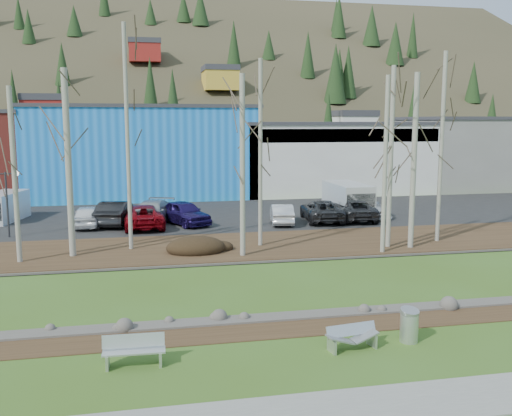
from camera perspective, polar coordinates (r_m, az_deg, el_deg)
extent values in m
plane|color=#3A5818|center=(18.22, 10.20, -13.67)|extent=(200.00, 200.00, 0.00)
cube|color=slate|center=(15.32, 15.30, -18.27)|extent=(80.00, 2.00, 0.04)
cube|color=#382616|center=(20.04, 7.94, -11.45)|extent=(80.00, 1.80, 0.03)
cube|color=#382616|center=(31.52, 0.40, -3.78)|extent=(80.00, 7.00, 0.15)
cube|color=black|center=(41.67, -2.60, -0.73)|extent=(80.00, 14.00, 0.14)
cube|color=blue|center=(54.68, -11.20, 5.51)|extent=(20.00, 12.00, 8.00)
cube|color=#333338|center=(54.62, -11.33, 9.86)|extent=(20.40, 12.24, 0.30)
cube|color=silver|center=(57.74, 7.05, 5.02)|extent=(18.00, 12.00, 6.50)
cube|color=#333338|center=(57.62, 7.11, 8.40)|extent=(18.36, 12.24, 0.30)
cube|color=navy|center=(52.08, 9.18, 7.17)|extent=(17.64, 0.20, 1.20)
cube|color=slate|center=(64.63, 20.68, 5.14)|extent=(14.00, 12.00, 7.00)
cube|color=#333338|center=(64.54, 20.86, 8.37)|extent=(14.28, 12.24, 0.30)
cube|color=silver|center=(17.10, -14.61, -14.57)|extent=(0.10, 0.54, 0.43)
cube|color=silver|center=(17.03, -9.54, -14.51)|extent=(0.10, 0.54, 0.43)
cube|color=silver|center=(17.07, -12.15, -12.83)|extent=(1.76, 0.18, 0.39)
cube|color=silver|center=(16.96, -12.11, -13.86)|extent=(1.77, 0.55, 0.05)
cube|color=silver|center=(17.74, 7.59, -13.52)|extent=(0.15, 0.51, 0.41)
cube|color=silver|center=(18.38, 11.52, -12.81)|extent=(0.15, 0.51, 0.41)
cube|color=silver|center=(18.11, 9.48, -11.90)|extent=(1.67, 0.42, 0.36)
cube|color=#95979A|center=(17.80, 8.41, -12.89)|extent=(0.86, 0.57, 0.30)
cube|color=#95979A|center=(18.19, 10.78, -12.47)|extent=(0.86, 0.57, 0.30)
cylinder|color=silver|center=(18.91, 15.06, -11.39)|extent=(0.65, 0.65, 0.98)
ellipsoid|color=black|center=(29.82, -6.03, -3.81)|extent=(3.08, 2.18, 0.60)
cylinder|color=#A6A496|center=(29.31, -23.00, 2.99)|extent=(0.24, 0.24, 8.36)
cylinder|color=#A6A496|center=(30.45, -12.73, 6.79)|extent=(0.21, 0.21, 11.67)
cylinder|color=#A6A496|center=(29.67, -18.25, 4.21)|extent=(0.32, 0.32, 9.28)
cylinder|color=#A6A496|center=(28.32, -1.36, 4.19)|extent=(0.27, 0.27, 9.03)
cylinder|color=#A6A496|center=(30.64, 0.44, 5.43)|extent=(0.22, 0.22, 9.99)
cylinder|color=#A6A496|center=(29.81, 12.79, 4.19)|extent=(0.23, 0.23, 9.01)
cylinder|color=#A6A496|center=(31.26, 15.50, 4.49)|extent=(0.29, 0.29, 9.23)
cylinder|color=#A6A496|center=(31.13, 13.33, 4.89)|extent=(0.25, 0.25, 9.60)
cylinder|color=#A6A496|center=(33.42, 18.04, 5.72)|extent=(0.23, 0.23, 10.50)
cylinder|color=#262628|center=(36.20, -23.62, 0.29)|extent=(0.11, 0.11, 3.83)
cylinder|color=#262628|center=(36.00, -23.79, 3.15)|extent=(1.13, 0.37, 0.08)
sphere|color=white|center=(36.04, -22.88, 3.21)|extent=(0.34, 0.34, 0.34)
imported|color=white|center=(38.17, -16.50, -0.78)|extent=(1.69, 4.11, 1.40)
imported|color=black|center=(38.46, -13.68, -0.46)|extent=(2.68, 5.04, 1.58)
imported|color=maroon|center=(37.14, -11.19, -0.79)|extent=(2.65, 5.36, 1.46)
imported|color=#9EA2A5|center=(38.20, -10.45, -0.47)|extent=(3.72, 5.63, 1.51)
imported|color=#1D124F|center=(37.76, -7.19, -0.47)|extent=(3.67, 4.89, 1.55)
imported|color=silver|center=(37.79, 2.58, -0.59)|extent=(2.04, 4.15, 1.31)
imported|color=#2B2B2D|center=(39.01, 6.58, -0.25)|extent=(2.94, 5.39, 1.43)
imported|color=silver|center=(41.42, 10.63, 0.20)|extent=(3.16, 5.39, 1.47)
imported|color=black|center=(38.46, -13.90, -0.47)|extent=(2.68, 5.04, 1.58)
imported|color=#2B2B2D|center=(39.78, 9.72, -0.15)|extent=(2.94, 5.39, 1.43)
cube|color=silver|center=(41.83, 9.13, 0.89)|extent=(2.18, 5.24, 2.29)
cube|color=black|center=(39.92, 10.18, 0.49)|extent=(2.07, 1.09, 1.42)
cube|color=silver|center=(42.45, -23.92, 0.12)|extent=(2.78, 4.72, 1.94)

